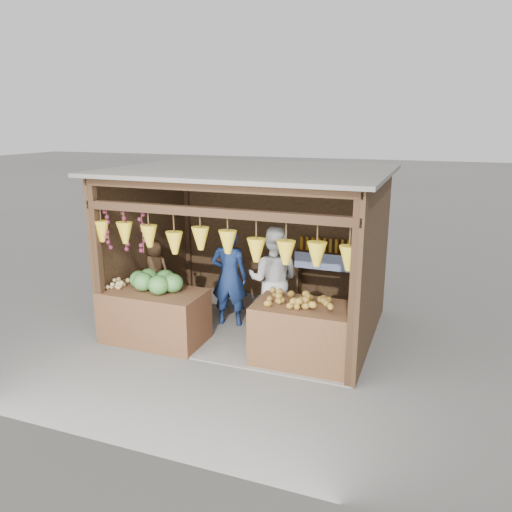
# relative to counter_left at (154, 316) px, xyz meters

# --- Properties ---
(ground) EXTENTS (80.00, 80.00, 0.00)m
(ground) POSITION_rel_counter_left_xyz_m (1.21, 1.11, -0.42)
(ground) COLOR #514F49
(ground) RESTS_ON ground
(stall_structure) EXTENTS (4.30, 3.30, 2.66)m
(stall_structure) POSITION_rel_counter_left_xyz_m (1.17, 1.06, 1.25)
(stall_structure) COLOR slate
(stall_structure) RESTS_ON ground
(back_shelf) EXTENTS (1.25, 0.32, 1.32)m
(back_shelf) POSITION_rel_counter_left_xyz_m (2.26, 2.39, 0.46)
(back_shelf) COLOR #382314
(back_shelf) RESTS_ON ground
(counter_left) EXTENTS (1.60, 0.85, 0.83)m
(counter_left) POSITION_rel_counter_left_xyz_m (0.00, 0.00, 0.00)
(counter_left) COLOR #4F2D1A
(counter_left) RESTS_ON ground
(counter_right) EXTENTS (1.54, 0.85, 0.88)m
(counter_right) POSITION_rel_counter_left_xyz_m (2.46, 0.10, 0.02)
(counter_right) COLOR #4F2F1A
(counter_right) RESTS_ON ground
(stool) EXTENTS (0.32, 0.32, 0.30)m
(stool) POSITION_rel_counter_left_xyz_m (-0.60, 1.06, -0.27)
(stool) COLOR black
(stool) RESTS_ON ground
(man_standing) EXTENTS (0.68, 0.49, 1.72)m
(man_standing) POSITION_rel_counter_left_xyz_m (0.86, 1.00, 0.44)
(man_standing) COLOR navy
(man_standing) RESTS_ON ground
(woman_standing) EXTENTS (0.92, 0.75, 1.78)m
(woman_standing) POSITION_rel_counter_left_xyz_m (1.64, 1.01, 0.47)
(woman_standing) COLOR silver
(woman_standing) RESTS_ON ground
(vendor_seated) EXTENTS (0.52, 0.35, 1.05)m
(vendor_seated) POSITION_rel_counter_left_xyz_m (-0.60, 1.06, 0.41)
(vendor_seated) COLOR brown
(vendor_seated) RESTS_ON stool
(melon_pile) EXTENTS (1.00, 0.50, 0.32)m
(melon_pile) POSITION_rel_counter_left_xyz_m (0.01, 0.06, 0.58)
(melon_pile) COLOR #165519
(melon_pile) RESTS_ON counter_left
(tanfruit_pile) EXTENTS (0.34, 0.40, 0.13)m
(tanfruit_pile) POSITION_rel_counter_left_xyz_m (-0.64, -0.02, 0.48)
(tanfruit_pile) COLOR #AB814E
(tanfruit_pile) RESTS_ON counter_left
(mango_pile) EXTENTS (1.40, 0.64, 0.22)m
(mango_pile) POSITION_rel_counter_left_xyz_m (2.46, 0.11, 0.57)
(mango_pile) COLOR #B74118
(mango_pile) RESTS_ON counter_right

